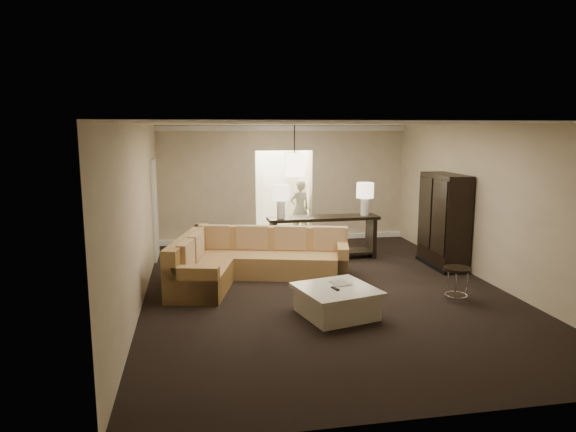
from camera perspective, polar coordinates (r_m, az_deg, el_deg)
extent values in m
plane|color=black|center=(8.89, 4.07, -8.19)|extent=(8.00, 8.00, 0.00)
cube|color=beige|center=(12.44, -0.44, 3.59)|extent=(6.00, 0.04, 2.80)
cube|color=beige|center=(4.88, 16.07, -6.49)|extent=(6.00, 0.04, 2.80)
cube|color=beige|center=(8.34, -16.20, 0.15)|extent=(0.04, 8.00, 2.80)
cube|color=beige|center=(9.75, 21.51, 1.21)|extent=(0.04, 8.00, 2.80)
cube|color=white|center=(8.46, 4.30, 10.17)|extent=(6.00, 8.00, 0.02)
cube|color=white|center=(12.32, -0.41, 9.73)|extent=(6.00, 0.10, 0.12)
cube|color=white|center=(12.61, -0.39, -2.50)|extent=(6.00, 0.10, 0.12)
cube|color=white|center=(11.15, -14.56, 0.74)|extent=(0.05, 0.90, 2.10)
cube|color=beige|center=(13.63, -1.16, -1.82)|extent=(1.40, 2.00, 0.01)
cube|color=beige|center=(13.33, -4.16, 3.98)|extent=(0.04, 2.00, 2.80)
cube|color=beige|center=(13.55, 1.75, 4.09)|extent=(0.04, 2.00, 2.80)
cube|color=beige|center=(14.41, -1.82, 4.43)|extent=(1.40, 0.04, 2.80)
cube|color=white|center=(14.41, -1.79, 3.03)|extent=(0.90, 0.05, 2.10)
cube|color=brown|center=(9.70, -2.15, -5.35)|extent=(3.08, 1.59, 0.41)
cube|color=brown|center=(8.80, -9.71, -7.08)|extent=(1.20, 1.56, 0.41)
cube|color=brown|center=(9.92, -1.97, -2.45)|extent=(2.92, 0.96, 0.45)
cube|color=brown|center=(9.23, -11.04, -3.54)|extent=(0.81, 2.35, 0.45)
cube|color=brown|center=(9.63, 6.06, -4.91)|extent=(0.41, 0.91, 0.61)
cube|color=brown|center=(8.23, -10.70, -7.60)|extent=(0.91, 0.41, 0.61)
cube|color=#9C7053|center=(10.03, -8.18, -2.28)|extent=(0.63, 0.30, 0.45)
cube|color=#9C7053|center=(9.90, -3.99, -2.36)|extent=(0.63, 0.30, 0.45)
cube|color=#9C7053|center=(9.83, 0.29, -2.43)|extent=(0.63, 0.30, 0.45)
cube|color=#9C7053|center=(9.81, 4.60, -2.48)|extent=(0.63, 0.30, 0.45)
cube|color=#9C7053|center=(9.29, -10.18, -3.31)|extent=(0.30, 0.61, 0.45)
cube|color=#9C7053|center=(8.64, -11.28, -4.33)|extent=(0.30, 0.61, 0.45)
cube|color=beige|center=(7.70, 5.39, -9.66)|extent=(1.16, 1.16, 0.36)
cube|color=beige|center=(7.64, 5.42, -8.16)|extent=(1.29, 1.29, 0.06)
cube|color=black|center=(7.55, 5.27, -8.02)|extent=(0.09, 0.18, 0.02)
cube|color=beige|center=(7.83, 5.84, -7.42)|extent=(0.30, 0.37, 0.01)
cube|color=black|center=(10.77, 3.94, -0.23)|extent=(2.35, 0.56, 0.06)
cube|color=black|center=(10.63, -1.64, -2.80)|extent=(0.09, 0.48, 0.85)
cube|color=black|center=(11.17, 9.20, -2.30)|extent=(0.09, 0.48, 0.85)
cube|color=black|center=(10.92, 3.90, -4.08)|extent=(2.24, 0.51, 0.04)
cube|color=black|center=(10.60, 16.94, -0.50)|extent=(0.51, 1.24, 1.85)
cube|color=black|center=(10.18, 16.45, -0.12)|extent=(0.03, 0.55, 1.41)
cube|color=black|center=(10.73, 14.97, 0.43)|extent=(0.03, 0.55, 1.41)
cube|color=black|center=(10.78, 16.71, -5.12)|extent=(0.55, 1.29, 0.09)
cylinder|color=black|center=(8.61, 18.32, -5.60)|extent=(0.44, 0.44, 0.04)
torus|color=silver|center=(8.73, 18.17, -8.31)|extent=(0.36, 0.36, 0.02)
cylinder|color=silver|center=(8.75, 19.25, -7.24)|extent=(0.02, 0.02, 0.52)
cylinder|color=silver|center=(8.78, 17.33, -7.08)|extent=(0.02, 0.02, 0.52)
cylinder|color=silver|center=(8.52, 18.10, -7.63)|extent=(0.02, 0.02, 0.52)
cylinder|color=silver|center=(10.53, -0.80, 0.78)|extent=(0.17, 0.17, 0.37)
cylinder|color=#F9E6BA|center=(10.49, -0.81, 2.65)|extent=(0.36, 0.36, 0.32)
cylinder|color=silver|center=(11.00, 8.52, 1.05)|extent=(0.17, 0.17, 0.37)
cylinder|color=#F9E6BA|center=(10.95, 8.56, 2.84)|extent=(0.36, 0.36, 0.32)
cylinder|color=black|center=(11.10, 0.72, 8.54)|extent=(0.02, 0.02, 0.60)
cube|color=beige|center=(11.12, 0.72, 5.70)|extent=(0.38, 0.38, 0.48)
imported|color=beige|center=(12.90, 1.30, 1.15)|extent=(0.65, 0.51, 1.61)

